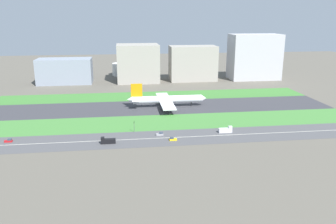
% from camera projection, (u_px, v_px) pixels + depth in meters
% --- Properties ---
extents(ground_plane, '(800.00, 800.00, 0.00)m').
position_uv_depth(ground_plane, '(158.00, 107.00, 279.44)').
color(ground_plane, '#5B564C').
extents(runway, '(280.00, 46.00, 0.10)m').
position_uv_depth(runway, '(158.00, 107.00, 279.43)').
color(runway, '#38383D').
rests_on(runway, ground_plane).
extents(grass_median_north, '(280.00, 36.00, 0.10)m').
position_uv_depth(grass_median_north, '(154.00, 96.00, 318.54)').
color(grass_median_north, '#3D7A33').
rests_on(grass_median_north, ground_plane).
extents(grass_median_south, '(280.00, 36.00, 0.10)m').
position_uv_depth(grass_median_south, '(164.00, 122.00, 240.31)').
color(grass_median_south, '#427F38').
rests_on(grass_median_south, ground_plane).
extents(highway, '(280.00, 28.00, 0.10)m').
position_uv_depth(highway, '(171.00, 138.00, 209.79)').
color(highway, '#4C4C4F').
rests_on(highway, ground_plane).
extents(highway_centerline, '(266.00, 0.50, 0.01)m').
position_uv_depth(highway_centerline, '(171.00, 138.00, 209.77)').
color(highway_centerline, silver).
rests_on(highway_centerline, highway).
extents(airliner, '(65.00, 56.00, 19.70)m').
position_uv_depth(airliner, '(166.00, 99.00, 278.51)').
color(airliner, white).
rests_on(airliner, runway).
extents(truck_1, '(8.40, 2.50, 4.00)m').
position_uv_depth(truck_1, '(108.00, 141.00, 199.79)').
color(truck_1, black).
rests_on(truck_1, highway).
extents(car_0, '(4.40, 1.80, 2.00)m').
position_uv_depth(car_0, '(173.00, 139.00, 204.83)').
color(car_0, yellow).
rests_on(car_0, highway).
extents(car_2, '(4.40, 1.80, 2.00)m').
position_uv_depth(car_2, '(160.00, 134.00, 213.55)').
color(car_2, '#99999E').
rests_on(car_2, highway).
extents(car_1, '(4.40, 1.80, 2.00)m').
position_uv_depth(car_1, '(9.00, 141.00, 202.20)').
color(car_1, '#B2191E').
rests_on(car_1, highway).
extents(truck_0, '(8.40, 2.50, 4.00)m').
position_uv_depth(truck_0, '(226.00, 130.00, 218.67)').
color(truck_0, silver).
rests_on(truck_0, highway).
extents(traffic_light, '(0.36, 0.50, 7.20)m').
position_uv_depth(traffic_light, '(134.00, 126.00, 218.27)').
color(traffic_light, '#4C4C51').
rests_on(traffic_light, highway).
extents(terminal_building, '(57.54, 26.86, 27.05)m').
position_uv_depth(terminal_building, '(65.00, 71.00, 373.12)').
color(terminal_building, gray).
rests_on(terminal_building, ground_plane).
extents(hangar_building, '(45.80, 35.59, 41.27)m').
position_uv_depth(hangar_building, '(138.00, 63.00, 381.23)').
color(hangar_building, '#9E998E').
rests_on(hangar_building, ground_plane).
extents(office_tower, '(52.39, 26.77, 38.89)m').
position_uv_depth(office_tower, '(193.00, 63.00, 389.41)').
color(office_tower, '#9E998E').
rests_on(office_tower, ground_plane).
extents(cargo_warehouse, '(56.72, 30.76, 51.28)m').
position_uv_depth(cargo_warehouse, '(254.00, 57.00, 396.88)').
color(cargo_warehouse, '#B2B2B7').
rests_on(cargo_warehouse, ground_plane).
extents(fuel_tank_west, '(25.02, 25.02, 14.94)m').
position_uv_depth(fuel_tank_west, '(123.00, 69.00, 425.57)').
color(fuel_tank_west, silver).
rests_on(fuel_tank_west, ground_plane).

